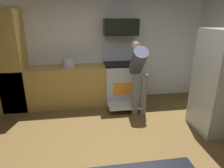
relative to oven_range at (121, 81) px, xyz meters
name	(u,v)px	position (x,y,z in m)	size (l,w,h in m)	color
ground_plane	(113,159)	(-0.48, -1.97, -0.52)	(5.20, 4.80, 0.02)	brown
wall_back	(98,46)	(-0.48, 0.37, 0.79)	(5.20, 0.12, 2.60)	silver
lower_cabinet_run	(61,87)	(-1.38, 0.01, -0.06)	(2.40, 0.60, 0.90)	#AE8A42
cabinet_column	(10,62)	(-2.38, 0.01, 0.54)	(0.60, 0.60, 2.10)	#AE8A42
oven_range	(121,81)	(0.00, 0.00, 0.00)	(0.76, 1.05, 1.56)	silver
microwave	(121,27)	(0.00, 0.09, 1.23)	(0.74, 0.38, 0.35)	black
person_cook	(138,72)	(0.26, -0.52, 0.37)	(0.31, 0.67, 1.48)	slate
stock_pot	(69,63)	(-1.17, 0.01, 0.48)	(0.28, 0.28, 0.19)	#BEB6C6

